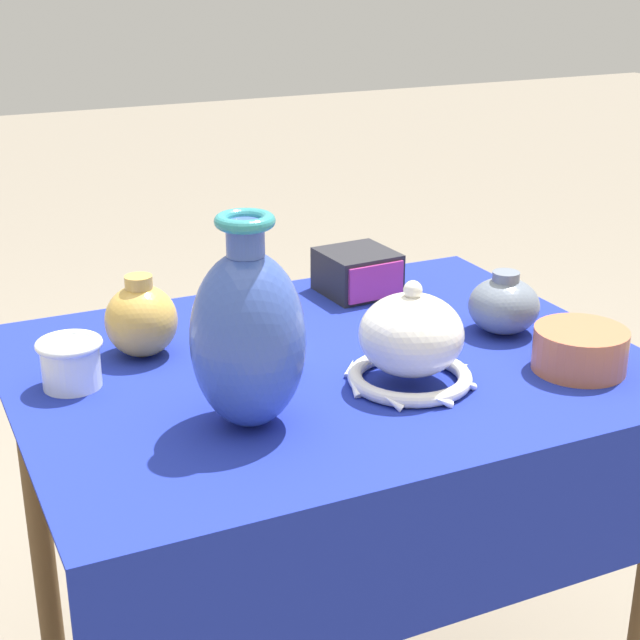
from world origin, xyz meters
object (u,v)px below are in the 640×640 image
jar_round_ochre (141,320)px  pot_squat_celadon (256,350)px  vase_tall_bulbous (248,336)px  jar_round_slate (504,305)px  vase_dome_bell (411,343)px  mosaic_tile_box (358,272)px  pot_squat_terracotta (580,350)px  cup_wide_porcelain (71,361)px

jar_round_ochre → pot_squat_celadon: bearing=-42.3°
vase_tall_bulbous → jar_round_slate: bearing=14.7°
vase_dome_bell → pot_squat_celadon: vase_dome_bell is taller
mosaic_tile_box → pot_squat_terracotta: (0.15, -0.46, -0.01)m
mosaic_tile_box → cup_wide_porcelain: size_ratio=1.45×
vase_tall_bulbous → pot_squat_celadon: bearing=65.7°
pot_squat_celadon → jar_round_slate: size_ratio=1.02×
pot_squat_celadon → pot_squat_terracotta: bearing=-25.4°
cup_wide_porcelain → pot_squat_celadon: size_ratio=0.81×
vase_dome_bell → cup_wide_porcelain: vase_dome_bell is taller
vase_dome_bell → jar_round_slate: 0.27m
vase_tall_bulbous → cup_wide_porcelain: 0.31m
mosaic_tile_box → pot_squat_celadon: 0.39m
vase_dome_bell → jar_round_slate: size_ratio=1.66×
mosaic_tile_box → jar_round_slate: 0.31m
vase_dome_bell → vase_tall_bulbous: bearing=-175.8°
vase_tall_bulbous → jar_round_slate: 0.53m
mosaic_tile_box → jar_round_ochre: jar_round_ochre is taller
vase_tall_bulbous → pot_squat_terracotta: bearing=-5.1°
pot_squat_celadon → pot_squat_terracotta: pot_squat_terracotta is taller
vase_dome_bell → pot_squat_terracotta: size_ratio=1.38×
cup_wide_porcelain → pot_squat_terracotta: 0.77m
jar_round_slate → jar_round_ochre: size_ratio=0.90×
cup_wide_porcelain → jar_round_slate: size_ratio=0.82×
vase_tall_bulbous → jar_round_ochre: vase_tall_bulbous is taller
pot_squat_celadon → jar_round_slate: bearing=-4.4°
mosaic_tile_box → vase_dome_bell: bearing=-109.8°
vase_tall_bulbous → cup_wide_porcelain: vase_tall_bulbous is taller
cup_wide_porcelain → jar_round_ochre: size_ratio=0.74×
pot_squat_terracotta → jar_round_ochre: size_ratio=1.09×
vase_tall_bulbous → pot_squat_terracotta: vase_tall_bulbous is taller
vase_dome_bell → mosaic_tile_box: 0.41m
vase_dome_bell → mosaic_tile_box: vase_dome_bell is taller
cup_wide_porcelain → jar_round_slate: 0.71m
cup_wide_porcelain → vase_tall_bulbous: bearing=-48.7°
jar_round_slate → pot_squat_celadon: bearing=175.6°
pot_squat_celadon → jar_round_slate: 0.43m
vase_tall_bulbous → cup_wide_porcelain: (-0.20, 0.22, -0.09)m
pot_squat_celadon → jar_round_ochre: jar_round_ochre is taller
cup_wide_porcelain → pot_squat_celadon: cup_wide_porcelain is taller
jar_round_slate → jar_round_ochre: 0.60m
vase_tall_bulbous → jar_round_ochre: size_ratio=2.23×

